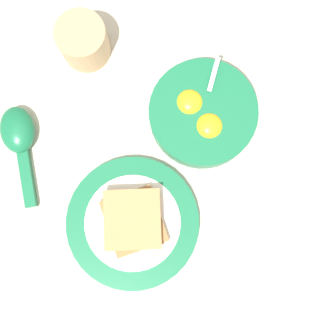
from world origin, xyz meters
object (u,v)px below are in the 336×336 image
at_px(toast_plate, 133,223).
at_px(soup_spoon, 19,136).
at_px(egg_bowl, 203,114).
at_px(toast_sandwich, 133,220).
at_px(drinking_cup, 83,41).

xyz_separation_m(toast_plate, soup_spoon, (-0.09, -0.22, 0.01)).
relative_size(egg_bowl, toast_sandwich, 1.40).
bearing_deg(toast_sandwich, toast_plate, -14.81).
relative_size(toast_sandwich, drinking_cup, 1.55).
bearing_deg(toast_plate, drinking_cup, -149.42).
bearing_deg(egg_bowl, soup_spoon, -68.09).
xyz_separation_m(egg_bowl, soup_spoon, (0.11, -0.28, -0.01)).
xyz_separation_m(toast_plate, toast_sandwich, (-0.00, 0.00, 0.02)).
bearing_deg(egg_bowl, toast_sandwich, -17.60).
xyz_separation_m(toast_sandwich, drinking_cup, (-0.26, -0.16, 0.01)).
height_order(egg_bowl, soup_spoon, egg_bowl).
distance_m(soup_spoon, drinking_cup, 0.19).
distance_m(toast_sandwich, drinking_cup, 0.30).
bearing_deg(drinking_cup, toast_plate, 30.58).
xyz_separation_m(egg_bowl, toast_plate, (0.20, -0.06, -0.01)).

